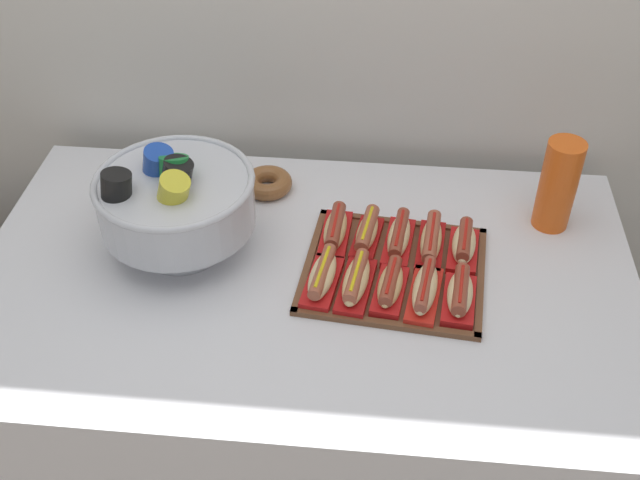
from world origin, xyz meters
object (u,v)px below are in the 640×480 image
object	(u,v)px
buffet_table	(306,377)
punch_bowl	(174,200)
hot_dog_7	(399,238)
hot_dog_1	(356,281)
hot_dog_0	(322,277)
hot_dog_4	(460,294)
donut	(267,183)
hot_dog_8	(431,241)
cup_stack	(558,185)
hot_dog_5	(335,230)
hot_dog_6	(367,233)
hot_dog_9	(464,245)
hot_dog_2	(390,286)
serving_tray	(394,271)
hot_dog_3	(425,290)

from	to	relation	value
buffet_table	punch_bowl	bearing A→B (deg)	167.71
hot_dog_7	hot_dog_1	bearing A→B (deg)	-119.80
hot_dog_0	hot_dog_4	world-z (taller)	hot_dog_4
donut	hot_dog_8	bearing A→B (deg)	-26.81
buffet_table	hot_dog_4	xyz separation A→B (m)	(0.34, -0.07, 0.40)
punch_bowl	cup_stack	xyz separation A→B (m)	(0.88, 0.18, -0.02)
buffet_table	hot_dog_5	world-z (taller)	hot_dog_5
hot_dog_0	hot_dog_4	distance (m)	0.30
hot_dog_6	donut	bearing A→B (deg)	143.60
punch_bowl	buffet_table	bearing A→B (deg)	-12.29
hot_dog_8	hot_dog_9	xyz separation A→B (m)	(0.07, -0.01, 0.00)
hot_dog_5	hot_dog_8	size ratio (longest dim) A/B	0.97
hot_dog_1	hot_dog_2	world-z (taller)	same
hot_dog_5	hot_dog_7	world-z (taller)	same
hot_dog_7	punch_bowl	world-z (taller)	punch_bowl
hot_dog_1	hot_dog_0	bearing A→B (deg)	174.64
hot_dog_2	donut	world-z (taller)	hot_dog_2
serving_tray	hot_dog_2	world-z (taller)	hot_dog_2
buffet_table	hot_dog_0	xyz separation A→B (m)	(0.05, -0.04, 0.40)
hot_dog_5	hot_dog_6	size ratio (longest dim) A/B	1.08
donut	hot_dog_5	bearing A→B (deg)	-44.71
hot_dog_1	hot_dog_3	size ratio (longest dim) A/B	1.01
serving_tray	hot_dog_0	xyz separation A→B (m)	(-0.16, -0.07, 0.03)
hot_dog_9	donut	distance (m)	0.53
hot_dog_8	punch_bowl	xyz separation A→B (m)	(-0.58, -0.04, 0.11)
serving_tray	hot_dog_6	world-z (taller)	hot_dog_6
hot_dog_0	hot_dog_8	xyz separation A→B (m)	(0.24, 0.14, 0.00)
serving_tray	cup_stack	xyz separation A→B (m)	(0.37, 0.21, 0.11)
hot_dog_8	cup_stack	xyz separation A→B (m)	(0.29, 0.14, 0.08)
hot_dog_8	donut	size ratio (longest dim) A/B	1.42
serving_tray	hot_dog_4	world-z (taller)	hot_dog_4
buffet_table	donut	size ratio (longest dim) A/B	11.83
hot_dog_1	hot_dog_5	xyz separation A→B (m)	(-0.06, 0.17, -0.00)
hot_dog_0	hot_dog_1	xyz separation A→B (m)	(0.07, -0.01, -0.00)
hot_dog_8	donut	world-z (taller)	hot_dog_8
hot_dog_0	hot_dog_5	size ratio (longest dim) A/B	1.02
cup_stack	donut	world-z (taller)	cup_stack
hot_dog_0	hot_dog_2	distance (m)	0.15
hot_dog_6	cup_stack	bearing A→B (deg)	15.80
hot_dog_0	hot_dog_1	size ratio (longest dim) A/B	0.96
donut	cup_stack	bearing A→B (deg)	-5.69
hot_dog_3	hot_dog_4	size ratio (longest dim) A/B	1.16
hot_dog_2	hot_dog_8	xyz separation A→B (m)	(0.09, 0.16, 0.00)
hot_dog_2	punch_bowl	world-z (taller)	punch_bowl
hot_dog_4	serving_tray	bearing A→B (deg)	145.83
hot_dog_4	donut	world-z (taller)	hot_dog_4
hot_dog_2	donut	xyz separation A→B (m)	(-0.32, 0.37, -0.01)
hot_dog_6	hot_dog_9	size ratio (longest dim) A/B	1.02
serving_tray	buffet_table	bearing A→B (deg)	-172.44
hot_dog_3	cup_stack	world-z (taller)	cup_stack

